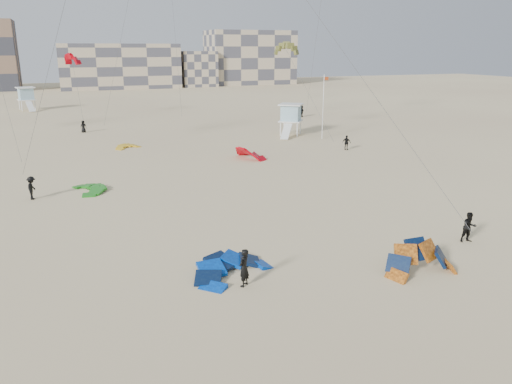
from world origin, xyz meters
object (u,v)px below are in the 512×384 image
object	(u,v)px
kite_ground_blue	(233,274)
lifeguard_tower_near	(291,120)
kite_ground_orange	(420,273)
kitesurfer_main	(244,268)

from	to	relation	value
kite_ground_blue	lifeguard_tower_near	world-z (taller)	lifeguard_tower_near
kite_ground_orange	kitesurfer_main	bearing A→B (deg)	168.35
kitesurfer_main	lifeguard_tower_near	xyz separation A→B (m)	(20.05, 37.89, 1.06)
lifeguard_tower_near	kite_ground_blue	bearing A→B (deg)	-82.37
kite_ground_orange	lifeguard_tower_near	xyz separation A→B (m)	(11.35, 39.77, 1.99)
kite_ground_blue	kite_ground_orange	xyz separation A→B (m)	(8.78, -3.31, 0.00)
kite_ground_blue	kite_ground_orange	size ratio (longest dim) A/B	1.14
kite_ground_blue	lifeguard_tower_near	size ratio (longest dim) A/B	0.72
kite_ground_orange	kitesurfer_main	distance (m)	8.94
kitesurfer_main	lifeguard_tower_near	world-z (taller)	lifeguard_tower_near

